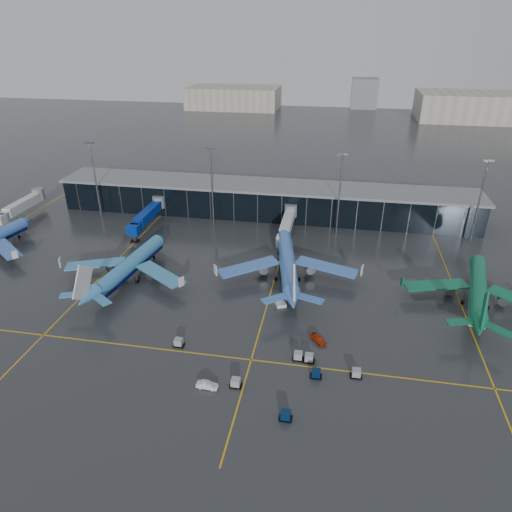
% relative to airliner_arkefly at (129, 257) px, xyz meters
% --- Properties ---
extents(ground, '(600.00, 600.00, 0.00)m').
position_rel_airliner_arkefly_xyz_m(ground, '(26.72, -11.43, -6.22)').
color(ground, '#282B2D').
rests_on(ground, ground).
extents(terminal_pier, '(142.00, 17.00, 10.70)m').
position_rel_airliner_arkefly_xyz_m(terminal_pier, '(26.72, 50.57, -0.80)').
color(terminal_pier, black).
rests_on(terminal_pier, ground).
extents(jet_bridges, '(94.00, 27.50, 7.20)m').
position_rel_airliner_arkefly_xyz_m(jet_bridges, '(-8.28, 31.56, -1.67)').
color(jet_bridges, '#595B60').
rests_on(jet_bridges, ground).
extents(flood_masts, '(203.00, 0.50, 25.50)m').
position_rel_airliner_arkefly_xyz_m(flood_masts, '(31.72, 38.57, 7.59)').
color(flood_masts, '#595B60').
rests_on(flood_masts, ground).
extents(distant_hangars, '(260.00, 71.00, 22.00)m').
position_rel_airliner_arkefly_xyz_m(distant_hangars, '(76.66, 258.65, 2.57)').
color(distant_hangars, '#B2AD99').
rests_on(distant_hangars, ground).
extents(taxi_lines, '(220.00, 120.00, 0.02)m').
position_rel_airliner_arkefly_xyz_m(taxi_lines, '(36.72, -0.82, -6.21)').
color(taxi_lines, gold).
rests_on(taxi_lines, ground).
extents(airliner_arkefly, '(40.08, 44.39, 12.44)m').
position_rel_airliner_arkefly_xyz_m(airliner_arkefly, '(0.00, 0.00, 0.00)').
color(airliner_arkefly, '#3987BC').
rests_on(airliner_arkefly, ground).
extents(airliner_klm_near, '(44.82, 49.07, 13.25)m').
position_rel_airliner_arkefly_xyz_m(airliner_klm_near, '(39.69, 7.99, 0.41)').
color(airliner_klm_near, '#3F71CF').
rests_on(airliner_klm_near, ground).
extents(airliner_aer_lingus, '(43.09, 46.73, 12.25)m').
position_rel_airliner_arkefly_xyz_m(airliner_aer_lingus, '(85.11, 3.56, -0.09)').
color(airliner_aer_lingus, '#0C6741').
rests_on(airliner_aer_lingus, ground).
extents(baggage_carts, '(37.90, 17.12, 1.70)m').
position_rel_airliner_arkefly_xyz_m(baggage_carts, '(43.15, -29.34, -5.46)').
color(baggage_carts, black).
rests_on(baggage_carts, ground).
extents(mobile_airstair, '(3.29, 3.81, 3.45)m').
position_rel_airliner_arkefly_xyz_m(mobile_airstair, '(39.73, -5.66, -5.45)').
color(mobile_airstair, white).
rests_on(mobile_airstair, ground).
extents(service_van_red, '(4.05, 4.32, 1.44)m').
position_rel_airliner_arkefly_xyz_m(service_van_red, '(49.33, -18.24, -5.50)').
color(service_van_red, '#A52B0C').
rests_on(service_van_red, ground).
extents(service_van_white, '(4.01, 1.53, 1.31)m').
position_rel_airliner_arkefly_xyz_m(service_van_white, '(30.32, -35.45, -5.57)').
color(service_van_white, white).
rests_on(service_van_white, ground).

